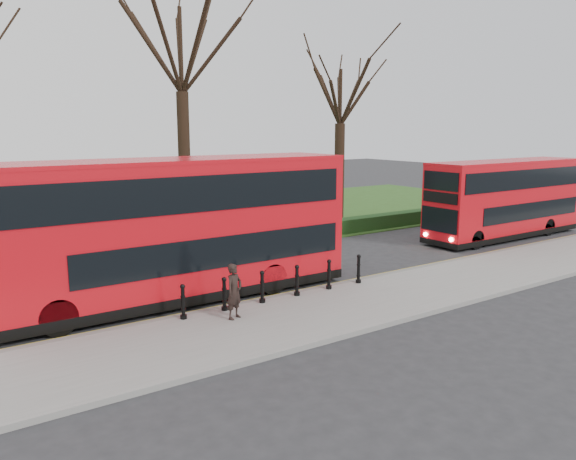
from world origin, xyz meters
TOP-DOWN VIEW (x-y plane):
  - ground at (0.00, 0.00)m, footprint 120.00×120.00m
  - pavement at (0.00, -3.00)m, footprint 60.00×4.00m
  - kerb at (0.00, -1.00)m, footprint 60.00×0.25m
  - grass_verge at (0.00, 15.00)m, footprint 60.00×18.00m
  - hedge at (0.00, 6.80)m, footprint 60.00×0.90m
  - yellow_line_outer at (0.00, -0.70)m, footprint 60.00×0.10m
  - yellow_line_inner at (0.00, -0.50)m, footprint 60.00×0.10m
  - tree_mid at (2.00, 10.00)m, footprint 8.60×8.60m
  - tree_right at (12.00, 10.00)m, footprint 6.86×6.86m
  - bollard_row at (0.15, -1.35)m, footprint 6.97×0.15m
  - bus_lead at (-2.37, 0.89)m, footprint 11.79×2.71m
  - bus_rear at (15.90, 1.28)m, footprint 10.08×2.32m
  - pedestrian at (-2.00, -2.17)m, footprint 0.71×0.60m

SIDE VIEW (x-z plane):
  - ground at x=0.00m, z-range 0.00..0.00m
  - yellow_line_outer at x=0.00m, z-range 0.00..0.01m
  - yellow_line_inner at x=0.00m, z-range 0.00..0.01m
  - grass_verge at x=0.00m, z-range 0.00..0.06m
  - pavement at x=0.00m, z-range 0.00..0.15m
  - kerb at x=0.00m, z-range -0.01..0.15m
  - hedge at x=0.00m, z-range 0.00..0.80m
  - bollard_row at x=0.15m, z-range 0.15..1.15m
  - pedestrian at x=-2.00m, z-range 0.15..1.80m
  - bus_rear at x=15.90m, z-range 0.02..4.02m
  - bus_lead at x=-2.37m, z-range 0.02..4.71m
  - tree_right at x=12.00m, z-range 2.43..13.14m
  - tree_mid at x=2.00m, z-range 3.06..16.50m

